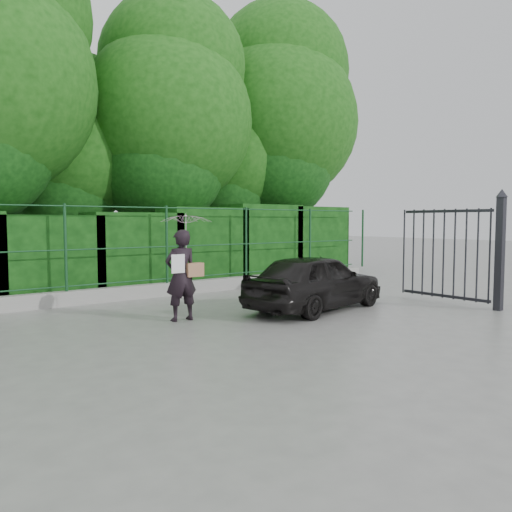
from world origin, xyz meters
TOP-DOWN VIEW (x-y plane):
  - ground at (0.00, 0.00)m, footprint 80.00×80.00m
  - kerb at (0.00, 4.50)m, footprint 14.00×0.25m
  - fence at (0.22, 4.50)m, footprint 14.13×0.06m
  - hedge at (0.26, 5.50)m, footprint 14.20×1.20m
  - trees at (1.14, 7.74)m, footprint 17.10×6.15m
  - gate at (4.60, -0.72)m, footprint 0.22×2.33m
  - woman at (-0.69, 1.73)m, footprint 0.89×0.89m
  - car at (1.84, 1.04)m, footprint 3.47×1.86m

SIDE VIEW (x-z plane):
  - ground at x=0.00m, z-range 0.00..0.00m
  - kerb at x=0.00m, z-range 0.00..0.30m
  - car at x=1.84m, z-range 0.00..1.12m
  - hedge at x=0.26m, z-range -0.10..2.12m
  - gate at x=4.60m, z-range 0.01..2.37m
  - fence at x=0.22m, z-range 0.30..2.10m
  - woman at x=-0.69m, z-range 0.29..2.17m
  - trees at x=1.14m, z-range 0.58..8.66m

